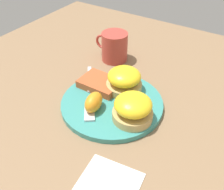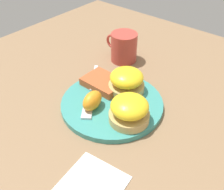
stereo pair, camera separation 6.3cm
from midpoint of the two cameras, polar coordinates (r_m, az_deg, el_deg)
ground_plane at (r=0.66m, az=-2.77°, el=-2.43°), size 1.10×1.10×0.00m
plate at (r=0.65m, az=-2.79°, el=-1.96°), size 0.25×0.25×0.01m
sandwich_benedict_left at (r=0.58m, az=1.46°, el=-3.05°), size 0.09×0.09×0.06m
sandwich_benedict_right at (r=0.67m, az=-0.41°, el=3.31°), size 0.09×0.09×0.06m
hashbrown_patty at (r=0.69m, az=-5.18°, el=2.45°), size 0.11×0.08×0.02m
orange_wedge at (r=0.61m, az=-6.98°, el=-1.69°), size 0.05×0.07×0.04m
fork at (r=0.67m, az=-7.63°, el=0.01°), size 0.15×0.19×0.00m
cup at (r=0.82m, az=-1.77°, el=10.42°), size 0.11×0.08×0.09m
napkin at (r=0.51m, az=-4.81°, el=-19.36°), size 0.12×0.12×0.00m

